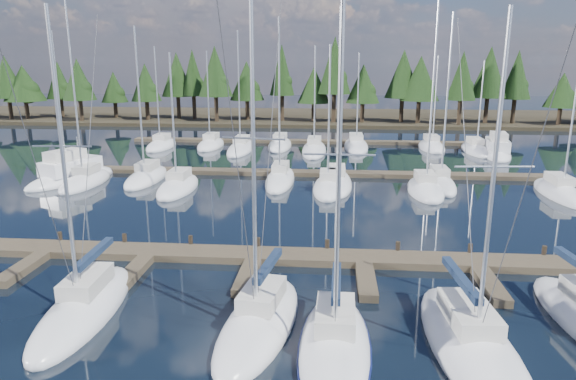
# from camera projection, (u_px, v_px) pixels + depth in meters

# --- Properties ---
(ground) EXTENTS (260.00, 260.00, 0.00)m
(ground) POSITION_uv_depth(u_px,v_px,m) (278.00, 202.00, 40.51)
(ground) COLOR black
(ground) RESTS_ON ground
(far_shore) EXTENTS (220.00, 30.00, 0.60)m
(far_shore) POSITION_uv_depth(u_px,v_px,m) (311.00, 117.00, 98.38)
(far_shore) COLOR #2C2518
(far_shore) RESTS_ON ground
(main_dock) EXTENTS (44.00, 6.13, 0.90)m
(main_dock) POSITION_uv_depth(u_px,v_px,m) (254.00, 260.00, 28.25)
(main_dock) COLOR #4A3F2E
(main_dock) RESTS_ON ground
(back_docks) EXTENTS (50.00, 21.80, 0.40)m
(back_docks) POSITION_uv_depth(u_px,v_px,m) (296.00, 155.00, 59.37)
(back_docks) COLOR #4A3F2E
(back_docks) RESTS_ON ground
(front_sailboat_2) EXTENTS (3.04, 9.04, 13.72)m
(front_sailboat_2) POSITION_uv_depth(u_px,v_px,m) (85.00, 308.00, 22.57)
(front_sailboat_2) COLOR silver
(front_sailboat_2) RESTS_ON ground
(front_sailboat_3) EXTENTS (3.90, 8.85, 14.62)m
(front_sailboat_3) POSITION_uv_depth(u_px,v_px,m) (260.00, 322.00, 21.30)
(front_sailboat_3) COLOR silver
(front_sailboat_3) RESTS_ON ground
(front_sailboat_4) EXTENTS (3.00, 8.81, 14.10)m
(front_sailboat_4) POSITION_uv_depth(u_px,v_px,m) (335.00, 345.00, 19.59)
(front_sailboat_4) COLOR silver
(front_sailboat_4) RESTS_ON ground
(front_sailboat_5) EXTENTS (3.78, 10.27, 13.35)m
(front_sailboat_5) POSITION_uv_depth(u_px,v_px,m) (471.00, 345.00, 19.66)
(front_sailboat_5) COLOR silver
(front_sailboat_5) RESTS_ON ground
(back_sailboat_rows) EXTENTS (46.07, 33.24, 16.48)m
(back_sailboat_rows) POSITION_uv_depth(u_px,v_px,m) (296.00, 162.00, 55.07)
(back_sailboat_rows) COLOR silver
(back_sailboat_rows) RESTS_ON ground
(motor_yacht_left) EXTENTS (6.74, 10.24, 4.88)m
(motor_yacht_left) POSITION_uv_depth(u_px,v_px,m) (72.00, 175.00, 47.39)
(motor_yacht_left) COLOR silver
(motor_yacht_left) RESTS_ON ground
(motor_yacht_right) EXTENTS (4.61, 9.54, 4.57)m
(motor_yacht_right) POSITION_uv_depth(u_px,v_px,m) (497.00, 152.00, 60.01)
(motor_yacht_right) COLOR silver
(motor_yacht_right) RESTS_ON ground
(tree_line) EXTENTS (184.03, 11.33, 14.15)m
(tree_line) POSITION_uv_depth(u_px,v_px,m) (310.00, 81.00, 87.12)
(tree_line) COLOR black
(tree_line) RESTS_ON far_shore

